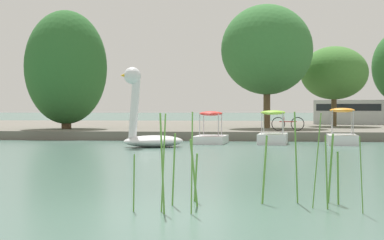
% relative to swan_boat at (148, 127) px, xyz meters
% --- Properties ---
extents(ground_plane, '(431.97, 431.97, 0.00)m').
position_rel_swan_boat_xyz_m(ground_plane, '(3.25, -16.07, -0.83)').
color(ground_plane, '#47665B').
extents(shore_bank_far, '(124.63, 27.00, 0.45)m').
position_rel_swan_boat_xyz_m(shore_bank_far, '(3.25, 18.59, -0.60)').
color(shore_bank_far, '#6B665B').
rests_on(shore_bank_far, ground_plane).
extents(swan_boat, '(2.83, 2.26, 3.25)m').
position_rel_swan_boat_xyz_m(swan_boat, '(0.00, 0.00, 0.00)').
color(swan_boat, white).
rests_on(swan_boat, ground_plane).
extents(pedal_boat_red, '(1.52, 2.30, 1.45)m').
position_rel_swan_boat_xyz_m(pedal_boat_red, '(2.36, 3.00, -0.40)').
color(pedal_boat_red, white).
rests_on(pedal_boat_red, ground_plane).
extents(pedal_boat_lime, '(1.44, 2.46, 1.50)m').
position_rel_swan_boat_xyz_m(pedal_boat_lime, '(5.14, 3.09, -0.36)').
color(pedal_boat_lime, white).
rests_on(pedal_boat_lime, ground_plane).
extents(pedal_boat_orange, '(1.38, 2.24, 1.61)m').
position_rel_swan_boat_xyz_m(pedal_boat_orange, '(8.14, 2.76, -0.39)').
color(pedal_boat_orange, white).
rests_on(pedal_boat_orange, ground_plane).
extents(tree_broadleaf_behind_dock, '(5.21, 5.64, 5.03)m').
position_rel_swan_boat_xyz_m(tree_broadleaf_behind_dock, '(9.29, 14.95, 2.97)').
color(tree_broadleaf_behind_dock, brown).
rests_on(tree_broadleaf_behind_dock, shore_bank_far).
extents(tree_broadleaf_right, '(7.36, 7.32, 7.09)m').
position_rel_swan_boat_xyz_m(tree_broadleaf_right, '(5.02, 11.06, 4.12)').
color(tree_broadleaf_right, brown).
rests_on(tree_broadleaf_right, shore_bank_far).
extents(tree_willow_near_path, '(6.15, 6.16, 6.59)m').
position_rel_swan_boat_xyz_m(tree_willow_near_path, '(-6.12, 8.84, 3.03)').
color(tree_willow_near_path, '#4C3823').
rests_on(tree_willow_near_path, shore_bank_far).
extents(bicycle_parked, '(1.68, 0.27, 0.71)m').
position_rel_swan_boat_xyz_m(bicycle_parked, '(6.01, 7.01, -0.03)').
color(bicycle_parked, black).
rests_on(bicycle_parked, shore_bank_far).
extents(parked_van, '(5.08, 2.74, 1.73)m').
position_rel_swan_boat_xyz_m(parked_van, '(11.03, 20.50, 0.55)').
color(parked_van, silver).
rests_on(parked_van, shore_bank_far).
extents(reed_clump_foreground, '(3.50, 1.48, 1.54)m').
position_rel_swan_boat_xyz_m(reed_clump_foreground, '(4.20, -15.13, -0.21)').
color(reed_clump_foreground, '#568E38').
rests_on(reed_clump_foreground, ground_plane).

